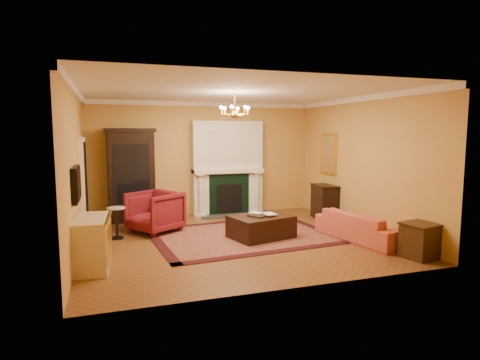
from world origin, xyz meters
name	(u,v)px	position (x,y,z in m)	size (l,w,h in m)	color
floor	(235,240)	(0.00, 0.00, -0.01)	(6.00, 5.50, 0.02)	brown
ceiling	(235,91)	(0.00, 0.00, 3.01)	(6.00, 5.50, 0.02)	white
wall_back	(204,159)	(0.00, 2.76, 1.50)	(6.00, 0.02, 3.00)	gold
wall_front	(295,184)	(0.00, -2.76, 1.50)	(6.00, 0.02, 3.00)	gold
wall_left	(75,172)	(-3.01, 0.00, 1.50)	(0.02, 5.50, 3.00)	gold
wall_right	(362,164)	(3.01, 0.00, 1.50)	(0.02, 5.50, 3.00)	gold
fireplace	(228,170)	(0.60, 2.57, 1.19)	(1.90, 0.70, 2.50)	white
crown_molding	(222,99)	(0.00, 0.96, 2.94)	(6.00, 5.50, 0.12)	white
doorway	(84,185)	(-2.95, 1.70, 1.05)	(0.08, 1.05, 2.10)	white
tv_panel	(76,184)	(-2.95, -0.60, 1.35)	(0.09, 0.95, 0.58)	black
gilt_mirror	(328,154)	(2.97, 1.40, 1.65)	(0.06, 0.76, 1.05)	gold
chandelier	(235,112)	(0.00, 0.00, 2.61)	(0.63, 0.55, 0.53)	gold
oriental_rug	(243,235)	(0.26, 0.23, 0.01)	(3.78, 2.83, 0.02)	#450E0E
china_cabinet	(131,177)	(-1.91, 2.49, 1.10)	(1.10, 0.50, 2.20)	black
wingback_armchair	(155,210)	(-1.50, 1.15, 0.50)	(0.97, 0.91, 1.00)	maroon
pedestal_table	(117,221)	(-2.32, 0.81, 0.39)	(0.37, 0.37, 0.66)	black
commode	(92,243)	(-2.73, -0.93, 0.41)	(0.52, 1.11, 0.83)	beige
coral_sofa	(362,222)	(2.45, -0.86, 0.39)	(2.00, 0.58, 0.78)	#C94240
end_table	(420,241)	(2.72, -2.18, 0.30)	(0.51, 0.51, 0.59)	#3A250F
console_table	(324,202)	(2.78, 1.23, 0.42)	(0.43, 0.76, 0.84)	black
leather_ottoman	(261,226)	(0.56, -0.05, 0.24)	(1.22, 0.89, 0.45)	black
ottoman_tray	(260,215)	(0.55, -0.04, 0.49)	(0.46, 0.35, 0.03)	black
book_a	(254,208)	(0.41, 0.01, 0.63)	(0.19, 0.02, 0.26)	gray
book_b	(264,208)	(0.60, -0.12, 0.66)	(0.23, 0.02, 0.31)	gray
topiary_left	(202,160)	(-0.10, 2.53, 1.48)	(0.17, 0.17, 0.45)	gray
topiary_right	(247,161)	(1.14, 2.53, 1.44)	(0.15, 0.15, 0.39)	gray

